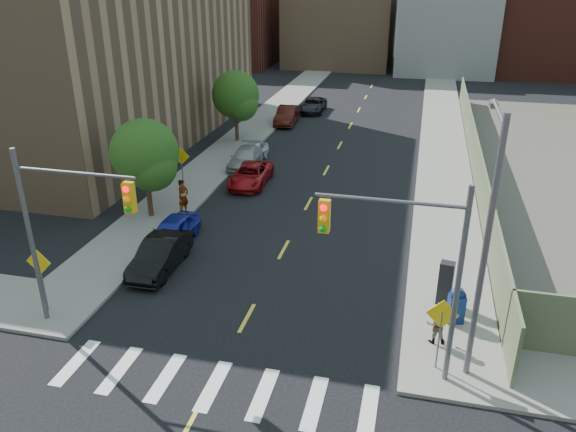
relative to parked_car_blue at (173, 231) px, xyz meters
The scene contains 27 objects.
sidewalk_nw 28.22m from the parked_car_blue, 94.57° to the left, with size 3.50×73.00×0.15m, color gray.
sidewalk_ne 31.09m from the parked_car_blue, 64.77° to the left, with size 3.50×73.00×0.15m, color gray.
fence_north 21.03m from the parked_car_blue, 44.08° to the left, with size 0.12×44.00×2.50m, color #5D6748.
building_nw 24.54m from the parked_car_blue, 134.79° to the left, with size 22.00×30.00×16.00m, color #8C6B4C.
bg_bldg_west 59.22m from the parked_car_blue, 106.25° to the left, with size 14.00×18.00×12.00m, color #592319.
bg_bldg_midwest 59.02m from the parked_car_blue, 90.49° to the left, with size 14.00×16.00×15.00m, color #8C6B4C.
bg_bldg_center 58.37m from the parked_car_blue, 76.59° to the left, with size 12.00×16.00×10.00m, color gray.
bg_bldg_east 65.16m from the parked_car_blue, 64.87° to the left, with size 18.00×18.00×16.00m, color #592319.
signal_nw 8.34m from the parked_car_blue, 93.76° to the right, with size 4.59×0.30×7.00m.
signal_ne 14.18m from the parked_car_blue, 32.72° to the right, with size 4.59×0.30×7.00m.
streetlight_ne 15.82m from the parked_car_blue, 25.31° to the right, with size 0.25×3.70×9.00m.
warn_sign_nw 7.37m from the parked_car_blue, 108.49° to the right, with size 1.06×0.06×2.83m.
warn_sign_ne 14.50m from the parked_car_blue, 28.44° to the right, with size 1.06×0.06×2.83m.
warn_sign_midwest 7.13m from the parked_car_blue, 109.16° to the left, with size 1.06×0.06×2.83m.
tree_west_near 4.61m from the parked_car_blue, 133.21° to the left, with size 3.66×3.64×5.52m.
tree_west_far 18.06m from the parked_car_blue, 98.07° to the left, with size 3.66×3.64×5.52m.
parked_car_blue is the anchor object (origin of this frame).
parked_car_black 2.59m from the parked_car_blue, 78.36° to the right, with size 1.53×4.37×1.44m, color black.
parked_car_red 8.94m from the parked_car_blue, 81.64° to the left, with size 2.10×4.56×1.27m, color #9F0F15.
parked_car_silver 11.93m from the parked_car_blue, 90.00° to the left, with size 1.85×4.55×1.32m, color #9A9CA1.
parked_car_white 13.19m from the parked_car_blue, 90.00° to the left, with size 1.53×3.80×1.30m, color silver.
parked_car_maroon 23.95m from the parked_car_blue, 90.00° to the left, with size 1.60×4.58×1.51m, color #3D130C.
parked_car_grey 28.90m from the parked_car_blue, 87.42° to the left, with size 2.15×4.66×1.30m, color black.
mailbox 13.97m from the parked_car_blue, 16.34° to the right, with size 0.70×0.59×1.46m.
payphone 13.27m from the parked_car_blue, 11.67° to the right, with size 0.55×0.45×1.85m, color black.
pedestrian_west 3.37m from the parked_car_blue, 103.86° to the left, with size 0.72×0.47×1.97m, color gray.
pedestrian_east 13.76m from the parked_car_blue, 23.15° to the right, with size 0.75×0.58×1.53m, color gray.
Camera 1 is at (5.92, -9.61, 12.64)m, focal length 35.00 mm.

